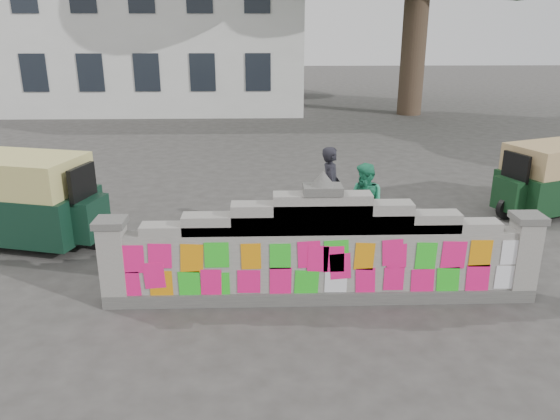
{
  "coord_description": "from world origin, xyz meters",
  "views": [
    {
      "loc": [
        -0.84,
        -7.35,
        3.94
      ],
      "look_at": [
        -0.57,
        1.0,
        1.1
      ],
      "focal_mm": 35.0,
      "sensor_mm": 36.0,
      "label": 1
    }
  ],
  "objects_px": {
    "rickshaw_left": "(23,199)",
    "rickshaw_right": "(554,177)",
    "cyclist_rider": "(330,200)",
    "cyclist_bike": "(330,216)",
    "pedestrian": "(365,205)"
  },
  "relations": [
    {
      "from": "rickshaw_left",
      "to": "rickshaw_right",
      "type": "relative_size",
      "value": 1.11
    },
    {
      "from": "cyclist_rider",
      "to": "rickshaw_left",
      "type": "distance_m",
      "value": 5.74
    },
    {
      "from": "cyclist_rider",
      "to": "cyclist_bike",
      "type": "bearing_deg",
      "value": -87.2
    },
    {
      "from": "rickshaw_left",
      "to": "rickshaw_right",
      "type": "bearing_deg",
      "value": 22.67
    },
    {
      "from": "cyclist_bike",
      "to": "pedestrian",
      "type": "distance_m",
      "value": 0.74
    },
    {
      "from": "cyclist_bike",
      "to": "pedestrian",
      "type": "relative_size",
      "value": 1.14
    },
    {
      "from": "rickshaw_left",
      "to": "rickshaw_right",
      "type": "height_order",
      "value": "rickshaw_left"
    },
    {
      "from": "cyclist_bike",
      "to": "cyclist_rider",
      "type": "relative_size",
      "value": 1.12
    },
    {
      "from": "cyclist_rider",
      "to": "rickshaw_right",
      "type": "distance_m",
      "value": 5.29
    },
    {
      "from": "cyclist_bike",
      "to": "rickshaw_right",
      "type": "bearing_deg",
      "value": -70.93
    },
    {
      "from": "cyclist_bike",
      "to": "rickshaw_left",
      "type": "height_order",
      "value": "rickshaw_left"
    },
    {
      "from": "pedestrian",
      "to": "rickshaw_right",
      "type": "relative_size",
      "value": 0.55
    },
    {
      "from": "pedestrian",
      "to": "rickshaw_left",
      "type": "xyz_separation_m",
      "value": [
        -6.36,
        0.27,
        0.1
      ]
    },
    {
      "from": "cyclist_rider",
      "to": "pedestrian",
      "type": "distance_m",
      "value": 0.67
    },
    {
      "from": "cyclist_rider",
      "to": "pedestrian",
      "type": "height_order",
      "value": "cyclist_rider"
    }
  ]
}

